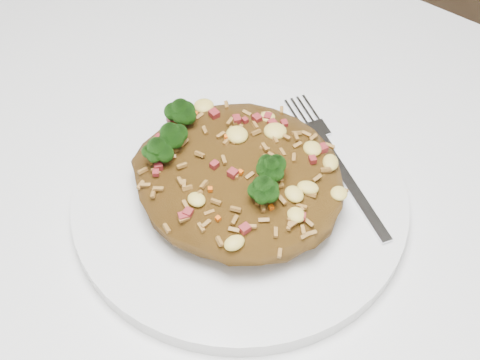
# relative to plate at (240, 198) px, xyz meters

# --- Properties ---
(plate) EXTENTS (0.26, 0.26, 0.01)m
(plate) POSITION_rel_plate_xyz_m (0.00, 0.00, 0.00)
(plate) COLOR white
(plate) RESTS_ON dining_table
(fried_rice) EXTENTS (0.16, 0.15, 0.06)m
(fried_rice) POSITION_rel_plate_xyz_m (-0.00, -0.00, 0.03)
(fried_rice) COLOR brown
(fried_rice) RESTS_ON plate
(fork) EXTENTS (0.15, 0.10, 0.00)m
(fork) POSITION_rel_plate_xyz_m (0.05, 0.07, 0.01)
(fork) COLOR silver
(fork) RESTS_ON plate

